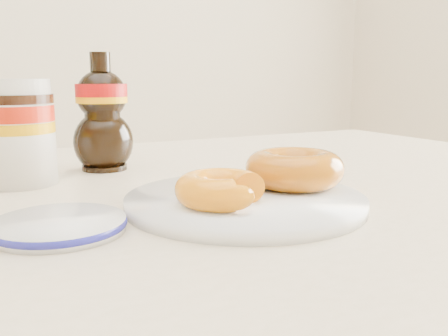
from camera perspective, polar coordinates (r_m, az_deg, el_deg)
name	(u,v)px	position (r m, az deg, el deg)	size (l,w,h in m)	color
dining_table	(173,253)	(0.65, -5.89, -9.66)	(1.40, 0.90, 0.75)	beige
plate	(245,201)	(0.55, 2.42, -3.75)	(0.26, 0.26, 0.01)	white
donut_bitten	(220,189)	(0.50, -0.41, -2.42)	(0.09, 0.09, 0.03)	orange
donut_whole	(294,169)	(0.59, 8.05, -0.06)	(0.12, 0.12, 0.04)	#A25D0A
nutella_jar	(16,128)	(0.70, -22.66, 4.21)	(0.10, 0.10, 0.14)	white
syrup_bottle	(102,112)	(0.77, -13.74, 6.24)	(0.09, 0.08, 0.18)	black
blue_rim_saucer	(59,225)	(0.48, -18.33, -6.20)	(0.12, 0.12, 0.01)	white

